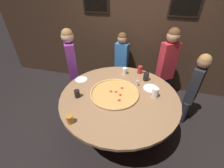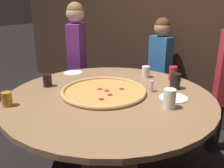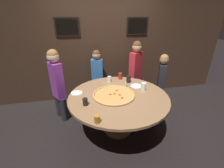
# 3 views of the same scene
# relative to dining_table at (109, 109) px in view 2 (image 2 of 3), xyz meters

# --- Properties ---
(back_wall) EXTENTS (6.40, 0.08, 2.60)m
(back_wall) POSITION_rel_dining_table_xyz_m (0.00, 1.45, 0.68)
(back_wall) COLOR #3D281C
(back_wall) RESTS_ON ground_plane
(dining_table) EXTENTS (1.69, 1.69, 0.74)m
(dining_table) POSITION_rel_dining_table_xyz_m (0.00, 0.00, 0.00)
(dining_table) COLOR #936B47
(dining_table) RESTS_ON ground_plane
(giant_pizza) EXTENTS (0.72, 0.72, 0.03)m
(giant_pizza) POSITION_rel_dining_table_xyz_m (-0.08, 0.02, 0.13)
(giant_pizza) COLOR #E0994C
(giant_pizza) RESTS_ON dining_table
(drink_cup_by_shaker) EXTENTS (0.08, 0.08, 0.11)m
(drink_cup_by_shaker) POSITION_rel_dining_table_xyz_m (-0.04, 0.60, 0.17)
(drink_cup_by_shaker) COLOR white
(drink_cup_by_shaker) RESTS_ON dining_table
(drink_cup_near_left) EXTENTS (0.09, 0.09, 0.14)m
(drink_cup_near_left) POSITION_rel_dining_table_xyz_m (0.33, 0.49, 0.19)
(drink_cup_near_left) COLOR black
(drink_cup_near_left) RESTS_ON dining_table
(drink_cup_beside_pizza) EXTENTS (0.09, 0.09, 0.14)m
(drink_cup_beside_pizza) POSITION_rel_dining_table_xyz_m (0.49, 0.09, 0.19)
(drink_cup_beside_pizza) COLOR white
(drink_cup_beside_pizza) RESTS_ON dining_table
(drink_cup_far_right) EXTENTS (0.07, 0.07, 0.11)m
(drink_cup_far_right) POSITION_rel_dining_table_xyz_m (-0.44, -0.64, 0.17)
(drink_cup_far_right) COLOR #BC7A23
(drink_cup_far_right) RESTS_ON dining_table
(drink_cup_centre_back) EXTENTS (0.08, 0.08, 0.14)m
(drink_cup_centre_back) POSITION_rel_dining_table_xyz_m (0.21, 0.69, 0.19)
(drink_cup_centre_back) COLOR #B22328
(drink_cup_centre_back) RESTS_ON dining_table
(drink_cup_near_right) EXTENTS (0.08, 0.08, 0.11)m
(drink_cup_near_right) POSITION_rel_dining_table_xyz_m (-0.56, -0.19, 0.17)
(drink_cup_near_right) COLOR black
(drink_cup_near_right) RESTS_ON dining_table
(white_plate_beside_cup) EXTENTS (0.20, 0.20, 0.01)m
(white_plate_beside_cup) POSITION_rel_dining_table_xyz_m (-0.70, 0.23, 0.12)
(white_plate_beside_cup) COLOR white
(white_plate_beside_cup) RESTS_ON dining_table
(white_plate_far_back) EXTENTS (0.23, 0.23, 0.01)m
(white_plate_far_back) POSITION_rel_dining_table_xyz_m (0.43, 0.28, 0.12)
(white_plate_far_back) COLOR white
(white_plate_far_back) RESTS_ON dining_table
(condiment_shaker) EXTENTS (0.04, 0.04, 0.10)m
(condiment_shaker) POSITION_rel_dining_table_xyz_m (0.21, 0.29, 0.17)
(condiment_shaker) COLOR silver
(condiment_shaker) RESTS_ON dining_table
(diner_centre_back) EXTENTS (0.30, 0.38, 1.44)m
(diner_centre_back) POSITION_rel_dining_table_xyz_m (-1.05, 0.62, 0.20)
(diner_centre_back) COLOR #232328
(diner_centre_back) RESTS_ON ground_plane
(diner_side_right) EXTENTS (0.33, 0.19, 1.28)m
(diner_side_right) POSITION_rel_dining_table_xyz_m (-0.22, 1.20, 0.10)
(diner_side_right) COLOR #232328
(diner_side_right) RESTS_ON ground_plane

